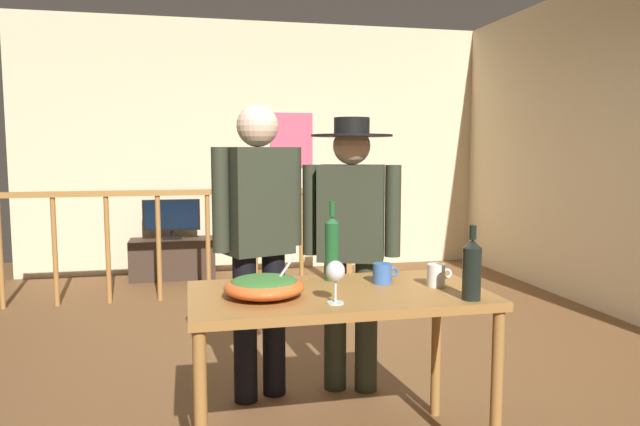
% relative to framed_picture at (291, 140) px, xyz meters
% --- Properties ---
extents(ground_plane, '(8.64, 8.64, 0.00)m').
position_rel_framed_picture_xyz_m(ground_plane, '(-0.37, -3.26, -1.51)').
color(ground_plane, brown).
extents(back_wall, '(5.37, 0.10, 2.85)m').
position_rel_framed_picture_xyz_m(back_wall, '(-0.37, 0.06, -0.09)').
color(back_wall, beige).
rests_on(back_wall, ground_plane).
extents(side_wall_right, '(0.10, 4.98, 2.85)m').
position_rel_framed_picture_xyz_m(side_wall_right, '(2.32, -2.27, -0.09)').
color(side_wall_right, beige).
rests_on(side_wall_right, ground_plane).
extents(framed_picture, '(0.50, 0.03, 0.63)m').
position_rel_framed_picture_xyz_m(framed_picture, '(0.00, 0.00, 0.00)').
color(framed_picture, '#C64F6B').
extents(stair_railing, '(3.22, 0.10, 1.08)m').
position_rel_framed_picture_xyz_m(stair_railing, '(-0.79, -1.27, -0.85)').
color(stair_railing, '#9E6B33').
rests_on(stair_railing, ground_plane).
extents(tv_console, '(0.90, 0.40, 0.43)m').
position_rel_framed_picture_xyz_m(tv_console, '(-1.37, -0.29, -1.30)').
color(tv_console, '#38281E').
rests_on(tv_console, ground_plane).
extents(flat_screen_tv, '(0.60, 0.12, 0.43)m').
position_rel_framed_picture_xyz_m(flat_screen_tv, '(-1.37, -0.32, -0.82)').
color(flat_screen_tv, black).
rests_on(flat_screen_tv, tv_console).
extents(serving_table, '(1.30, 0.70, 0.77)m').
position_rel_framed_picture_xyz_m(serving_table, '(-0.56, -4.37, -0.82)').
color(serving_table, '#9E6B33').
rests_on(serving_table, ground_plane).
extents(salad_bowl, '(0.34, 0.34, 0.17)m').
position_rel_framed_picture_xyz_m(salad_bowl, '(-0.89, -4.41, -0.69)').
color(salad_bowl, '#DB5B23').
rests_on(salad_bowl, serving_table).
extents(wine_glass, '(0.08, 0.08, 0.18)m').
position_rel_framed_picture_xyz_m(wine_glass, '(-0.62, -4.58, -0.61)').
color(wine_glass, silver).
rests_on(wine_glass, serving_table).
extents(wine_bottle_green, '(0.07, 0.07, 0.38)m').
position_rel_framed_picture_xyz_m(wine_bottle_green, '(-0.53, -4.15, -0.58)').
color(wine_bottle_green, '#1E5628').
rests_on(wine_bottle_green, serving_table).
extents(wine_bottle_dark, '(0.08, 0.08, 0.31)m').
position_rel_framed_picture_xyz_m(wine_bottle_dark, '(-0.05, -4.64, -0.61)').
color(wine_bottle_dark, black).
rests_on(wine_bottle_dark, serving_table).
extents(mug_white, '(0.12, 0.08, 0.10)m').
position_rel_framed_picture_xyz_m(mug_white, '(-0.09, -4.38, -0.69)').
color(mug_white, white).
rests_on(mug_white, serving_table).
extents(mug_blue, '(0.12, 0.09, 0.09)m').
position_rel_framed_picture_xyz_m(mug_blue, '(-0.32, -4.27, -0.69)').
color(mug_blue, '#3866B2').
rests_on(mug_blue, serving_table).
extents(person_standing_left, '(0.51, 0.33, 1.63)m').
position_rel_framed_picture_xyz_m(person_standing_left, '(-0.82, -3.64, -0.55)').
color(person_standing_left, black).
rests_on(person_standing_left, ground_plane).
extents(person_standing_right, '(0.53, 0.46, 1.57)m').
position_rel_framed_picture_xyz_m(person_standing_right, '(-0.29, -3.64, -0.58)').
color(person_standing_right, '#2D3323').
rests_on(person_standing_right, ground_plane).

